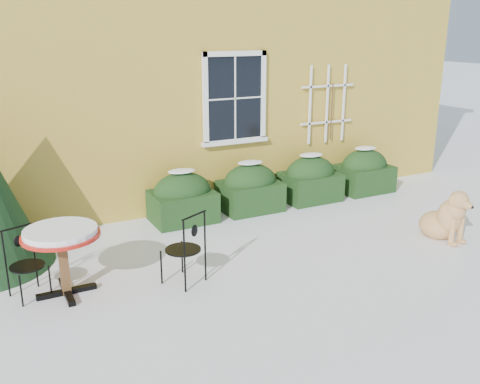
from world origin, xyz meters
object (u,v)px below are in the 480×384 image
bistro_table (61,240)px  dog (446,219)px  patio_chair_far (26,263)px  patio_chair_near (185,248)px

bistro_table → dog: bistro_table is taller
bistro_table → patio_chair_far: size_ratio=1.08×
bistro_table → dog: bearing=-8.7°
patio_chair_far → dog: size_ratio=0.89×
patio_chair_far → dog: patio_chair_far is taller
patio_chair_far → dog: (5.98, -1.03, -0.09)m
dog → bistro_table: bearing=166.9°
patio_chair_far → dog: bearing=-27.9°
bistro_table → patio_chair_near: size_ratio=0.97×
patio_chair_near → patio_chair_far: patio_chair_near is taller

